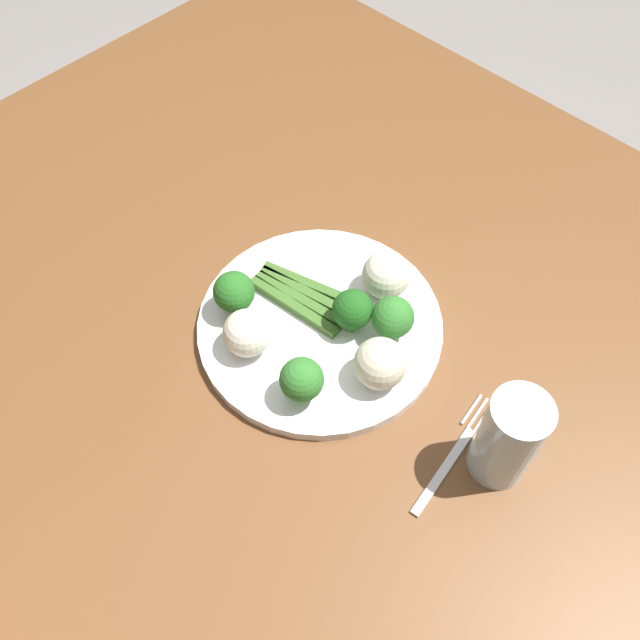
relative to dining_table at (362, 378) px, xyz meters
name	(u,v)px	position (x,y,z in m)	size (l,w,h in m)	color
ground_plane	(346,529)	(0.00, 0.00, -0.66)	(6.00, 6.00, 0.02)	gray
dining_table	(362,378)	(0.00, 0.00, 0.00)	(1.45, 1.08, 0.73)	brown
plate	(320,326)	(-0.05, -0.02, 0.09)	(0.30, 0.30, 0.01)	white
asparagus_bundle	(302,296)	(-0.09, -0.01, 0.11)	(0.14, 0.07, 0.01)	#3D6626
broccoli_back	(302,381)	(0.00, -0.11, 0.14)	(0.05, 0.05, 0.06)	#609E3D
broccoli_near_center	(234,292)	(-0.14, -0.08, 0.14)	(0.05, 0.05, 0.06)	#568E33
broccoli_outer_edge	(353,310)	(-0.02, 0.00, 0.13)	(0.05, 0.05, 0.06)	#4C7F2B
broccoli_front_left	(393,318)	(0.02, 0.02, 0.14)	(0.05, 0.05, 0.06)	#609E3D
cauliflower_back_right	(386,275)	(-0.03, 0.07, 0.13)	(0.06, 0.06, 0.06)	silver
cauliflower_edge	(247,333)	(-0.09, -0.11, 0.13)	(0.06, 0.06, 0.06)	white
cauliflower_front	(380,364)	(0.05, -0.03, 0.13)	(0.06, 0.06, 0.06)	beige
fork	(455,453)	(0.17, -0.04, 0.09)	(0.04, 0.17, 0.00)	silver
water_glass	(508,438)	(0.20, -0.01, 0.15)	(0.06, 0.06, 0.13)	silver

